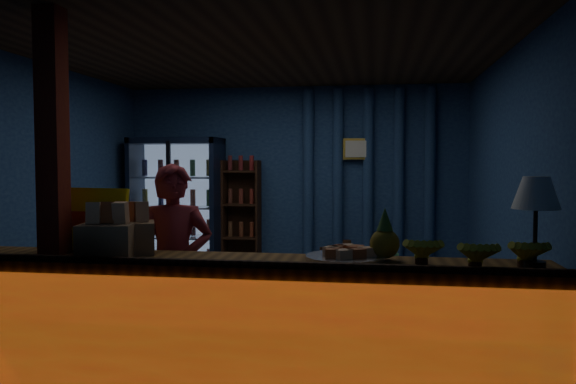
# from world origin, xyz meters

# --- Properties ---
(ground) EXTENTS (4.60, 4.60, 0.00)m
(ground) POSITION_xyz_m (0.00, 0.00, 0.00)
(ground) COLOR #515154
(ground) RESTS_ON ground
(room_walls) EXTENTS (4.60, 4.60, 4.60)m
(room_walls) POSITION_xyz_m (0.00, 0.00, 1.57)
(room_walls) COLOR navy
(room_walls) RESTS_ON ground
(counter) EXTENTS (4.40, 0.57, 0.99)m
(counter) POSITION_xyz_m (0.00, -1.91, 0.48)
(counter) COLOR brown
(counter) RESTS_ON ground
(support_post) EXTENTS (0.16, 0.16, 2.60)m
(support_post) POSITION_xyz_m (-1.05, -1.90, 1.30)
(support_post) COLOR maroon
(support_post) RESTS_ON ground
(beverage_cooler) EXTENTS (1.20, 0.62, 1.90)m
(beverage_cooler) POSITION_xyz_m (-1.55, 1.92, 0.93)
(beverage_cooler) COLOR black
(beverage_cooler) RESTS_ON ground
(bottle_shelf) EXTENTS (0.50, 0.28, 1.60)m
(bottle_shelf) POSITION_xyz_m (-0.70, 2.06, 0.79)
(bottle_shelf) COLOR #361D11
(bottle_shelf) RESTS_ON ground
(curtain_folds) EXTENTS (1.74, 0.14, 2.50)m
(curtain_folds) POSITION_xyz_m (1.00, 2.14, 1.30)
(curtain_folds) COLOR navy
(curtain_folds) RESTS_ON room_walls
(framed_picture) EXTENTS (0.36, 0.04, 0.28)m
(framed_picture) POSITION_xyz_m (0.85, 2.10, 1.75)
(framed_picture) COLOR gold
(framed_picture) RESTS_ON room_walls
(shopkeeper) EXTENTS (0.64, 0.50, 1.56)m
(shopkeeper) POSITION_xyz_m (-0.40, -1.39, 0.78)
(shopkeeper) COLOR maroon
(shopkeeper) RESTS_ON ground
(green_chair) EXTENTS (0.78, 0.79, 0.55)m
(green_chair) POSITION_xyz_m (0.98, 1.28, 0.28)
(green_chair) COLOR #57AF65
(green_chair) RESTS_ON ground
(side_table) EXTENTS (0.69, 0.61, 0.62)m
(side_table) POSITION_xyz_m (0.76, 1.47, 0.26)
(side_table) COLOR #361D11
(side_table) RESTS_ON ground
(yellow_sign) EXTENTS (0.56, 0.20, 0.44)m
(yellow_sign) POSITION_xyz_m (-0.88, -1.71, 1.17)
(yellow_sign) COLOR yellow
(yellow_sign) RESTS_ON counter
(snack_box_left) EXTENTS (0.39, 0.34, 0.36)m
(snack_box_left) POSITION_xyz_m (-0.63, -1.97, 1.08)
(snack_box_left) COLOR #967248
(snack_box_left) RESTS_ON counter
(snack_box_centre) EXTENTS (0.41, 0.38, 0.35)m
(snack_box_centre) POSITION_xyz_m (-0.56, -1.81, 1.08)
(snack_box_centre) COLOR #967248
(snack_box_centre) RESTS_ON counter
(pastry_tray) EXTENTS (0.51, 0.51, 0.08)m
(pastry_tray) POSITION_xyz_m (0.90, -1.82, 0.98)
(pastry_tray) COLOR silver
(pastry_tray) RESTS_ON counter
(banana_bunches) EXTENTS (0.86, 0.32, 0.19)m
(banana_bunches) POSITION_xyz_m (1.67, -1.98, 1.04)
(banana_bunches) COLOR yellow
(banana_bunches) RESTS_ON counter
(table_lamp) EXTENTS (0.27, 0.27, 0.54)m
(table_lamp) POSITION_xyz_m (2.02, -1.93, 1.37)
(table_lamp) COLOR black
(table_lamp) RESTS_ON counter
(pineapple) EXTENTS (0.19, 0.19, 0.33)m
(pineapple) POSITION_xyz_m (1.15, -1.79, 1.09)
(pineapple) COLOR olive
(pineapple) RESTS_ON counter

